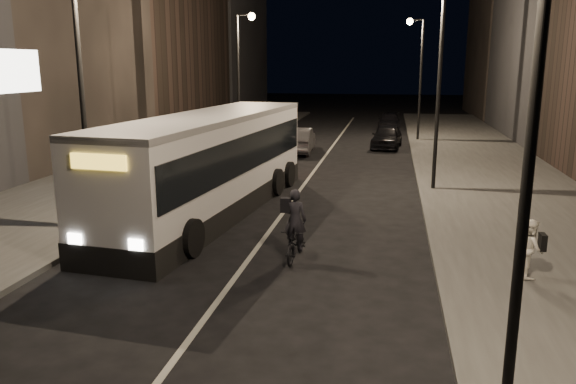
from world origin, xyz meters
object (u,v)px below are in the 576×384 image
at_px(pedestrian_woman, 530,248).
at_px(car_far, 389,121).
at_px(streetlight_left_near, 87,62).
at_px(cyclist_on_bicycle, 296,236).
at_px(car_near, 387,137).
at_px(streetlight_right_mid, 434,62).
at_px(streetlight_right_near, 517,59).
at_px(streetlight_left_far, 242,63).
at_px(streetlight_right_far, 417,63).
at_px(city_bus, 211,160).
at_px(car_mid, 299,140).

bearing_deg(pedestrian_woman, car_far, 3.07).
bearing_deg(streetlight_left_near, pedestrian_woman, -9.05).
xyz_separation_m(cyclist_on_bicycle, car_near, (2.21, 21.90, 0.06)).
height_order(streetlight_right_mid, pedestrian_woman, streetlight_right_mid).
height_order(streetlight_right_near, pedestrian_woman, streetlight_right_near).
distance_m(cyclist_on_bicycle, car_far, 33.11).
height_order(streetlight_left_far, car_near, streetlight_left_far).
height_order(streetlight_right_far, car_near, streetlight_right_far).
bearing_deg(streetlight_right_far, streetlight_right_mid, -90.00).
relative_size(streetlight_left_near, pedestrian_woman, 5.55).
relative_size(streetlight_left_near, cyclist_on_bicycle, 3.96).
bearing_deg(city_bus, car_mid, 92.71).
height_order(streetlight_left_near, car_near, streetlight_left_near).
bearing_deg(streetlight_left_far, streetlight_left_near, -90.00).
bearing_deg(cyclist_on_bicycle, pedestrian_woman, -1.98).
bearing_deg(streetlight_left_near, streetlight_right_mid, 36.88).
height_order(car_near, car_mid, car_mid).
distance_m(streetlight_right_near, city_bus, 14.00).
bearing_deg(city_bus, streetlight_left_near, -126.43).
relative_size(pedestrian_woman, car_near, 0.34).
distance_m(streetlight_left_near, city_bus, 5.37).
bearing_deg(car_near, car_far, 94.56).
xyz_separation_m(streetlight_left_far, cyclist_on_bicycle, (6.63, -19.44, -4.68)).
bearing_deg(streetlight_right_near, pedestrian_woman, 72.49).
xyz_separation_m(streetlight_right_far, car_near, (-1.83, -3.54, -4.62)).
xyz_separation_m(streetlight_right_far, car_mid, (-7.08, -6.52, -4.58)).
bearing_deg(car_far, streetlight_right_mid, -83.97).
distance_m(streetlight_right_near, car_far, 39.92).
bearing_deg(streetlight_right_mid, cyclist_on_bicycle, -113.16).
bearing_deg(pedestrian_woman, streetlight_left_far, 29.03).
bearing_deg(streetlight_right_far, streetlight_right_near, -90.00).
bearing_deg(cyclist_on_bicycle, streetlight_right_mid, 70.27).
relative_size(streetlight_right_near, city_bus, 0.60).
bearing_deg(car_mid, streetlight_left_near, 75.43).
bearing_deg(streetlight_right_far, car_near, -117.33).
height_order(streetlight_right_near, car_mid, streetlight_right_near).
distance_m(streetlight_right_near, cyclist_on_bicycle, 9.01).
relative_size(streetlight_left_near, streetlight_left_far, 1.00).
distance_m(streetlight_right_near, streetlight_right_far, 32.00).
relative_size(city_bus, car_near, 3.10).
bearing_deg(car_far, streetlight_left_near, -103.96).
distance_m(streetlight_left_far, car_mid, 5.84).
distance_m(streetlight_right_mid, streetlight_right_far, 16.00).
height_order(streetlight_left_far, car_far, streetlight_left_far).
bearing_deg(streetlight_right_far, streetlight_left_near, -113.96).
distance_m(streetlight_right_near, streetlight_left_near, 13.33).
bearing_deg(streetlight_right_far, car_far, 102.85).
height_order(streetlight_right_far, car_far, streetlight_right_far).
relative_size(streetlight_right_mid, streetlight_left_near, 1.00).
relative_size(streetlight_right_mid, streetlight_left_far, 1.00).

